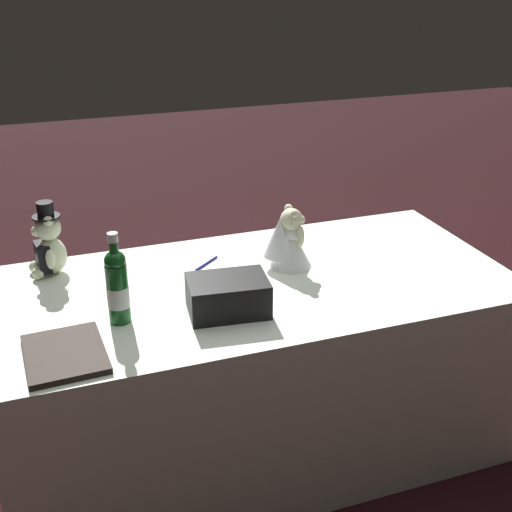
% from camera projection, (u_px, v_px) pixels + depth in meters
% --- Properties ---
extents(ground_plane, '(12.00, 12.00, 0.00)m').
position_uv_depth(ground_plane, '(256.00, 441.00, 2.72)').
color(ground_plane, black).
extents(reception_table, '(1.85, 0.89, 0.73)m').
position_uv_depth(reception_table, '(256.00, 366.00, 2.57)').
color(reception_table, white).
rests_on(reception_table, ground_plane).
extents(teddy_bear_groom, '(0.14, 0.15, 0.28)m').
position_uv_depth(teddy_bear_groom, '(48.00, 246.00, 2.43)').
color(teddy_bear_groom, beige).
rests_on(teddy_bear_groom, reception_table).
extents(teddy_bear_bride, '(0.19, 0.16, 0.24)m').
position_uv_depth(teddy_bear_bride, '(288.00, 241.00, 2.49)').
color(teddy_bear_bride, white).
rests_on(teddy_bear_bride, reception_table).
extents(champagne_bottle, '(0.07, 0.07, 0.31)m').
position_uv_depth(champagne_bottle, '(117.00, 285.00, 2.11)').
color(champagne_bottle, '#114B1A').
rests_on(champagne_bottle, reception_table).
extents(signing_pen, '(0.12, 0.10, 0.01)m').
position_uv_depth(signing_pen, '(206.00, 264.00, 2.54)').
color(signing_pen, navy).
rests_on(signing_pen, reception_table).
extents(gift_case_black, '(0.28, 0.21, 0.12)m').
position_uv_depth(gift_case_black, '(228.00, 296.00, 2.19)').
color(gift_case_black, black).
rests_on(gift_case_black, reception_table).
extents(guestbook, '(0.24, 0.29, 0.02)m').
position_uv_depth(guestbook, '(65.00, 354.00, 1.97)').
color(guestbook, black).
rests_on(guestbook, reception_table).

